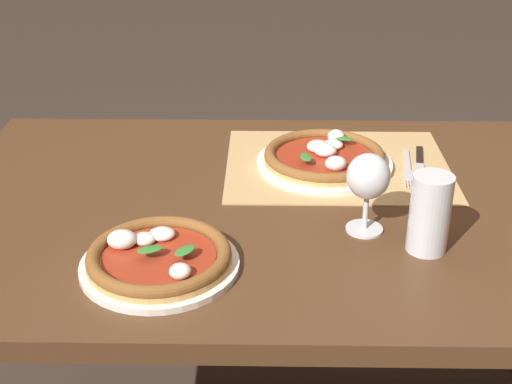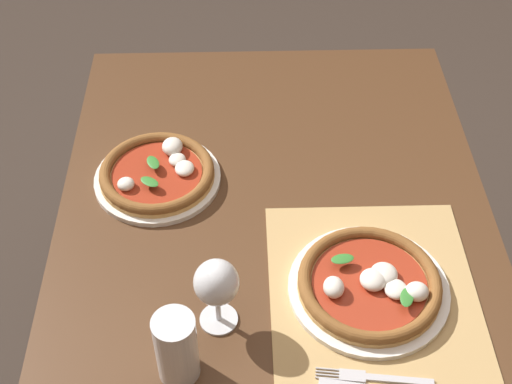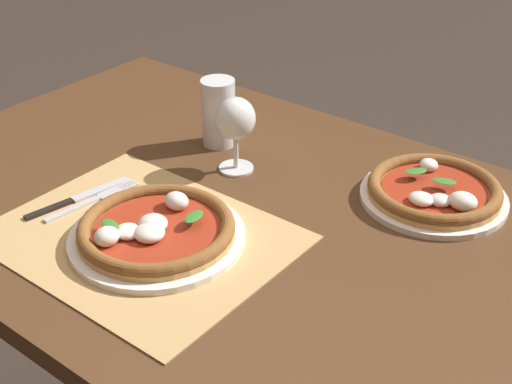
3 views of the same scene
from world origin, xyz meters
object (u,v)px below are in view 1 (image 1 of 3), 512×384
object	(u,v)px
wine_glass	(368,180)
pint_glass	(430,215)
knife	(420,166)
pizza_near	(325,157)
pizza_far	(159,258)
fork	(408,168)

from	to	relation	value
wine_glass	pint_glass	distance (m)	0.13
wine_glass	knife	world-z (taller)	wine_glass
knife	pizza_near	bearing A→B (deg)	-1.71
knife	pizza_far	bearing A→B (deg)	38.12
pizza_near	wine_glass	bearing A→B (deg)	101.18
pizza_near	wine_glass	distance (m)	0.30
wine_glass	pizza_near	bearing A→B (deg)	-78.82
pizza_far	fork	xyz separation A→B (m)	(-0.49, -0.40, -0.01)
pizza_far	wine_glass	bearing A→B (deg)	-159.84
fork	knife	world-z (taller)	knife
pint_glass	knife	distance (m)	0.35
pizza_far	knife	world-z (taller)	pizza_far
pizza_near	knife	world-z (taller)	pizza_near
wine_glass	fork	bearing A→B (deg)	-115.76
wine_glass	pint_glass	bearing A→B (deg)	146.90
pint_glass	wine_glass	bearing A→B (deg)	-33.10
wine_glass	fork	distance (m)	0.31
wine_glass	pint_glass	size ratio (longest dim) A/B	1.07
pizza_far	knife	size ratio (longest dim) A/B	1.28
pizza_near	fork	xyz separation A→B (m)	(-0.18, 0.02, -0.02)
fork	knife	xyz separation A→B (m)	(-0.03, -0.01, 0.00)
pint_glass	pizza_far	bearing A→B (deg)	8.32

